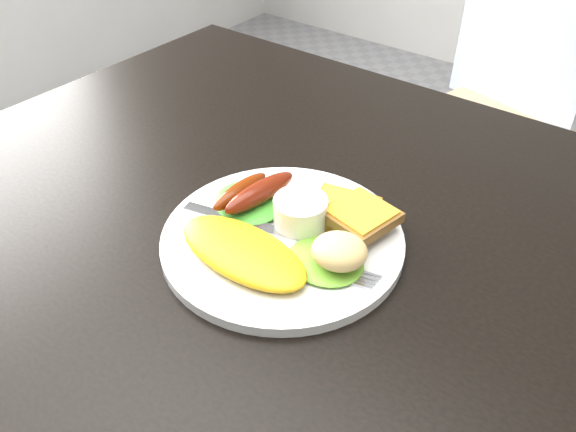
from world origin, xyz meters
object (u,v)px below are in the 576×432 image
at_px(dining_table, 355,253).
at_px(dining_chair, 482,136).
at_px(person, 337,61).
at_px(plate, 283,239).

bearing_deg(dining_table, dining_chair, 98.52).
height_order(dining_chair, person, person).
relative_size(dining_chair, plate, 1.39).
bearing_deg(plate, dining_table, 40.49).
bearing_deg(dining_table, plate, -139.51).
relative_size(dining_chair, person, 0.26).
height_order(dining_chair, plate, plate).
bearing_deg(person, dining_table, 117.98).
bearing_deg(dining_chair, plate, -69.47).
relative_size(dining_table, plate, 4.48).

